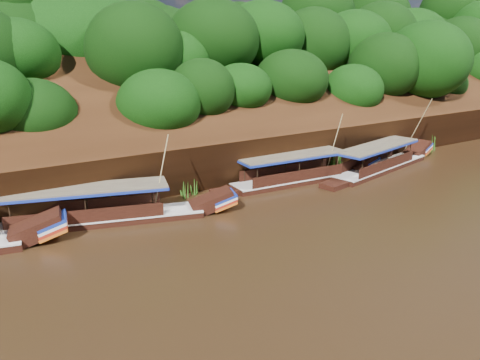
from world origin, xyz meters
name	(u,v)px	position (x,y,z in m)	size (l,w,h in m)	color
ground	(358,220)	(0.00, 0.00, 0.00)	(160.00, 160.00, 0.00)	black
riverbank	(190,129)	(-0.01, 22.73, 1.89)	(120.00, 30.06, 19.40)	black
boat_0	(386,163)	(10.40, 7.13, 0.50)	(13.71, 4.67, 6.02)	black
boat_1	(306,174)	(2.52, 7.88, 0.51)	(13.02, 2.77, 5.51)	black
boat_2	(113,213)	(-12.50, 7.57, 0.50)	(14.15, 5.61, 5.47)	black
reeds	(239,175)	(-2.55, 9.50, 0.87)	(48.15, 1.76, 1.93)	#2A5C17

